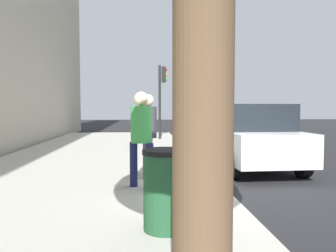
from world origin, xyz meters
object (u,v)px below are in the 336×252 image
(pedestrian_bystander, at_px, (141,131))
(parked_sedan_near, at_px, (248,136))
(pedestrian_at_meter, at_px, (148,128))
(parking_meter, at_px, (191,131))
(trash_bin, at_px, (166,189))
(traffic_signal, at_px, (162,89))

(pedestrian_bystander, xyz_separation_m, parked_sedan_near, (2.70, -2.95, -0.35))
(pedestrian_at_meter, xyz_separation_m, parked_sedan_near, (1.67, -2.81, -0.34))
(parking_meter, relative_size, pedestrian_at_meter, 0.77)
(pedestrian_at_meter, distance_m, parked_sedan_near, 3.29)
(trash_bin, bearing_deg, pedestrian_bystander, 8.53)
(parking_meter, distance_m, parked_sedan_near, 2.57)
(pedestrian_bystander, relative_size, trash_bin, 1.81)
(traffic_signal, bearing_deg, pedestrian_bystander, 174.63)
(parked_sedan_near, bearing_deg, trash_bin, 151.54)
(parking_meter, xyz_separation_m, trash_bin, (-3.10, 0.76, -0.51))
(pedestrian_bystander, bearing_deg, parked_sedan_near, -6.83)
(parked_sedan_near, bearing_deg, parking_meter, 132.93)
(parking_meter, relative_size, parked_sedan_near, 0.32)
(parked_sedan_near, relative_size, trash_bin, 4.41)
(pedestrian_bystander, xyz_separation_m, traffic_signal, (9.80, -0.92, 1.34))
(traffic_signal, bearing_deg, pedestrian_at_meter, 174.87)
(pedestrian_bystander, distance_m, parked_sedan_near, 4.01)
(parking_meter, relative_size, trash_bin, 1.40)
(trash_bin, bearing_deg, pedestrian_at_meter, 3.40)
(parking_meter, xyz_separation_m, pedestrian_bystander, (-0.96, 1.08, 0.07))
(parking_meter, distance_m, traffic_signal, 8.96)
(parking_meter, bearing_deg, pedestrian_at_meter, 86.08)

